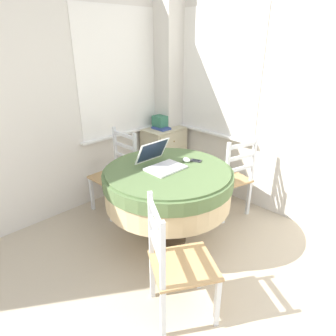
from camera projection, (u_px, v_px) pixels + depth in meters
corner_room_shell at (184, 105)px, 2.86m from camera, size 4.25×4.74×2.55m
round_dining_table at (168, 184)px, 2.78m from camera, size 1.19×1.19×0.77m
laptop at (161, 162)px, 2.74m from camera, size 0.34×0.36×0.23m
computer_mouse at (186, 160)px, 2.86m from camera, size 0.06×0.09×0.04m
cell_phone at (196, 161)px, 2.89m from camera, size 0.09×0.12×0.01m
dining_chair_near_back_window at (117, 174)px, 3.43m from camera, size 0.45×0.42×0.93m
dining_chair_near_right_window at (230, 178)px, 3.32m from camera, size 0.51×0.52×0.93m
dining_chair_camera_near at (177, 264)px, 2.06m from camera, size 0.58×0.57×0.93m
corner_cabinet at (164, 155)px, 4.12m from camera, size 0.56×0.40×0.77m
storage_box at (162, 121)px, 3.95m from camera, size 0.21×0.17×0.16m
book_on_cabinet at (161, 128)px, 3.90m from camera, size 0.16×0.22×0.02m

